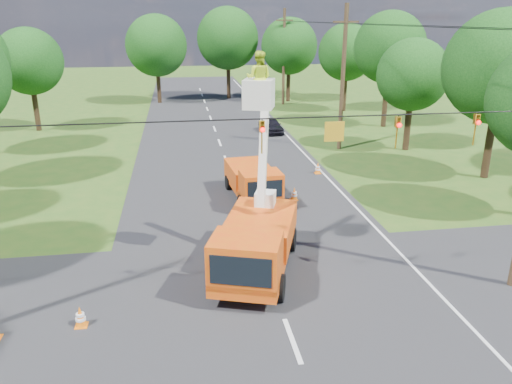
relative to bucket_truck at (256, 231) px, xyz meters
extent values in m
plane|color=#2A5218|center=(0.39, 15.62, -1.71)|extent=(140.00, 140.00, 0.00)
cube|color=black|center=(0.39, 15.62, -1.71)|extent=(12.00, 100.00, 0.06)
cube|color=black|center=(0.39, -2.38, -1.71)|extent=(56.00, 10.00, 0.07)
cube|color=silver|center=(5.99, 15.62, -1.71)|extent=(0.12, 90.00, 0.02)
cube|color=red|center=(0.05, 0.16, -0.96)|extent=(4.16, 6.65, 0.47)
cube|color=red|center=(-0.66, -1.96, -0.14)|extent=(2.73, 2.41, 1.56)
cube|color=black|center=(-0.94, -2.80, -0.09)|extent=(1.89, 0.69, 0.99)
cube|color=red|center=(0.32, 0.95, -0.30)|extent=(3.54, 4.43, 1.04)
cylinder|color=black|center=(-1.61, -1.37, -1.23)|extent=(0.62, 1.01, 0.96)
cylinder|color=black|center=(0.46, -2.06, -1.23)|extent=(0.62, 1.01, 0.96)
cylinder|color=black|center=(-0.35, 2.38, -1.23)|extent=(0.62, 1.01, 0.96)
cylinder|color=black|center=(1.72, 1.68, -1.23)|extent=(0.62, 1.01, 0.96)
cube|color=silver|center=(0.68, 2.03, 0.48)|extent=(0.99, 0.99, 0.57)
cube|color=silver|center=(0.50, 1.49, 2.77)|extent=(0.72, 1.41, 4.51)
cube|color=silver|center=(0.15, 0.45, 4.90)|extent=(1.25, 1.25, 0.99)
imported|color=#C6E526|center=(0.15, 0.45, 5.44)|extent=(1.06, 0.94, 1.80)
cube|color=red|center=(1.04, 8.12, -1.06)|extent=(2.42, 5.49, 0.40)
cube|color=red|center=(1.21, 6.22, -0.37)|extent=(2.08, 1.68, 1.33)
cube|color=black|center=(1.27, 5.47, -0.33)|extent=(1.69, 0.20, 0.84)
cube|color=red|center=(0.98, 8.83, -0.50)|extent=(2.37, 3.46, 0.89)
cylinder|color=black|center=(0.26, 6.36, -1.30)|extent=(0.36, 0.84, 0.82)
cylinder|color=black|center=(2.12, 6.52, -1.30)|extent=(0.36, 0.84, 0.82)
cylinder|color=black|center=(-0.04, 9.72, -1.30)|extent=(0.36, 0.84, 0.82)
cylinder|color=black|center=(1.82, 9.89, -1.30)|extent=(0.36, 0.84, 0.82)
imported|color=#FF5115|center=(-1.60, -1.45, -0.70)|extent=(0.88, 0.80, 2.01)
imported|color=black|center=(4.95, 23.64, -1.09)|extent=(1.81, 3.74, 1.23)
cone|color=orange|center=(1.12, 4.38, -1.33)|extent=(0.36, 0.36, 0.70)
cube|color=orange|center=(1.12, 4.38, -1.67)|extent=(0.38, 0.38, 0.04)
cylinder|color=white|center=(1.12, 4.38, -1.27)|extent=(0.26, 0.26, 0.09)
cylinder|color=white|center=(1.12, 4.38, -1.42)|extent=(0.31, 0.31, 0.09)
cone|color=orange|center=(3.17, 7.41, -1.33)|extent=(0.36, 0.36, 0.70)
cube|color=orange|center=(3.17, 7.41, -1.67)|extent=(0.38, 0.38, 0.04)
cylinder|color=white|center=(3.17, 7.41, -1.27)|extent=(0.26, 0.26, 0.09)
cylinder|color=white|center=(3.17, 7.41, -1.42)|extent=(0.31, 0.31, 0.09)
cone|color=orange|center=(-5.91, -2.63, -1.33)|extent=(0.36, 0.36, 0.70)
cube|color=orange|center=(-5.91, -2.63, -1.67)|extent=(0.38, 0.38, 0.04)
cylinder|color=white|center=(-5.91, -2.63, -1.27)|extent=(0.26, 0.26, 0.09)
cylinder|color=white|center=(-5.91, -2.63, -1.42)|extent=(0.31, 0.31, 0.09)
cone|color=orange|center=(5.66, 11.78, -1.33)|extent=(0.36, 0.36, 0.70)
cube|color=orange|center=(5.66, 11.78, -1.67)|extent=(0.38, 0.38, 0.04)
cylinder|color=white|center=(5.66, 11.78, -1.27)|extent=(0.26, 0.26, 0.09)
cylinder|color=white|center=(5.66, 11.78, -1.42)|extent=(0.31, 0.31, 0.09)
cylinder|color=#4C3823|center=(8.89, 17.62, 3.29)|extent=(0.30, 0.30, 10.00)
cube|color=#4C3823|center=(8.89, 17.62, 7.09)|extent=(1.80, 0.12, 0.12)
cylinder|color=#4C3823|center=(8.89, 37.62, 3.29)|extent=(0.30, 0.30, 10.00)
cube|color=#4C3823|center=(8.89, 37.62, 7.09)|extent=(1.80, 0.12, 0.12)
cylinder|color=black|center=(-0.11, -2.38, 4.59)|extent=(18.00, 0.04, 0.04)
cube|color=#B98816|center=(1.99, -2.38, 4.14)|extent=(0.60, 0.05, 0.60)
imported|color=#B98816|center=(-0.21, -2.38, 4.04)|extent=(0.16, 0.20, 1.00)
sphere|color=#FF0C0C|center=(-0.21, -2.50, 4.29)|extent=(0.14, 0.14, 0.14)
imported|color=#B98816|center=(3.99, -2.38, 4.04)|extent=(0.16, 0.20, 1.00)
sphere|color=#FF0C0C|center=(3.99, -2.50, 4.29)|extent=(0.14, 0.14, 0.14)
imported|color=#B98816|center=(6.59, -2.38, 4.04)|extent=(0.16, 0.20, 1.00)
sphere|color=#FF0C0C|center=(6.59, -2.50, 4.29)|extent=(0.14, 0.14, 0.14)
cylinder|color=#382616|center=(-14.41, 27.62, 0.32)|extent=(0.44, 0.44, 4.05)
sphere|color=#0F3A10|center=(-14.41, 27.62, 4.00)|extent=(5.40, 5.40, 5.40)
cylinder|color=#382616|center=(15.39, 9.62, 0.58)|extent=(0.44, 0.44, 4.58)
sphere|color=#0F3A10|center=(15.39, 9.62, 4.74)|extent=(6.40, 6.40, 6.40)
cylinder|color=#382616|center=(13.59, 16.62, 0.19)|extent=(0.44, 0.44, 3.78)
sphere|color=#0F3A10|center=(13.59, 16.62, 3.63)|extent=(5.00, 5.00, 5.00)
cylinder|color=#382616|center=(15.19, 24.62, 0.67)|extent=(0.44, 0.44, 4.75)
sphere|color=#0F3A10|center=(15.19, 24.62, 4.99)|extent=(6.00, 6.00, 6.00)
cylinder|color=#382616|center=(14.19, 32.62, 0.36)|extent=(0.44, 0.44, 4.14)
sphere|color=#0F3A10|center=(14.19, 32.62, 4.12)|extent=(5.60, 5.60, 5.60)
cylinder|color=#382616|center=(-4.61, 40.62, 0.49)|extent=(0.44, 0.44, 4.40)
sphere|color=#0F3A10|center=(-4.61, 40.62, 4.49)|extent=(6.60, 6.60, 6.60)
cylinder|color=#382616|center=(3.39, 42.62, 0.71)|extent=(0.44, 0.44, 4.84)
sphere|color=#0F3A10|center=(3.39, 42.62, 5.11)|extent=(7.00, 7.00, 7.00)
cylinder|color=#382616|center=(9.89, 39.62, 0.45)|extent=(0.44, 0.44, 4.31)
sphere|color=#0F3A10|center=(9.89, 39.62, 4.37)|extent=(6.20, 6.20, 6.20)
camera|label=1|loc=(-2.60, -16.53, 7.38)|focal=35.00mm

